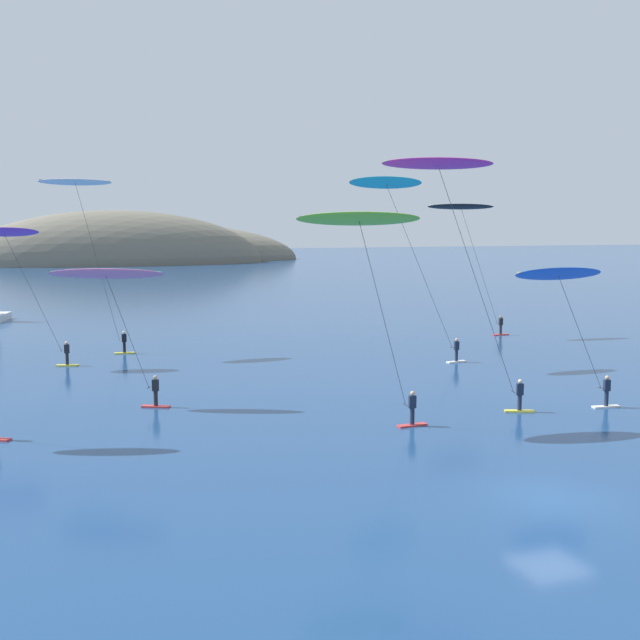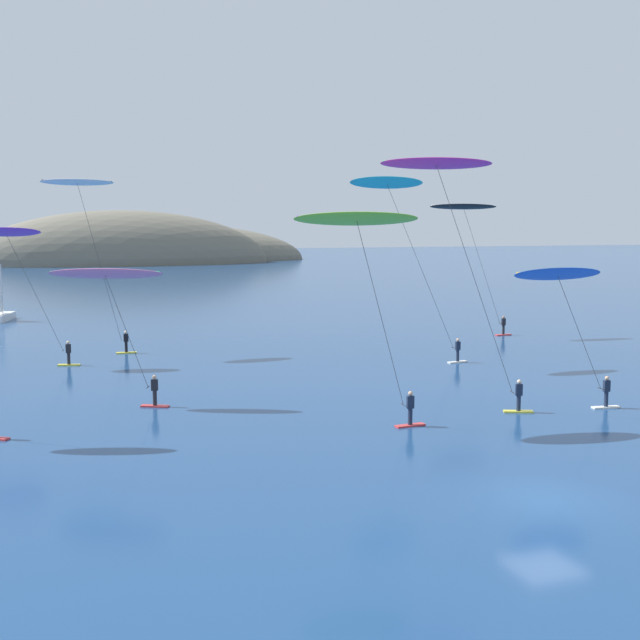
{
  "view_description": "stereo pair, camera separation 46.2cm",
  "coord_description": "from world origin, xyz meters",
  "px_view_note": "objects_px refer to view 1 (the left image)",
  "views": [
    {
      "loc": [
        -16.97,
        -22.93,
        9.58
      ],
      "look_at": [
        -0.48,
        22.56,
        3.85
      ],
      "focal_mm": 45.0,
      "sensor_mm": 36.0,
      "label": 1
    },
    {
      "loc": [
        -16.54,
        -23.08,
        9.58
      ],
      "look_at": [
        -0.48,
        22.56,
        3.85
      ],
      "focal_mm": 45.0,
      "sensor_mm": 36.0,
      "label": 2
    }
  ],
  "objects_px": {
    "kitesurfer_black": "(465,217)",
    "kitesurfer_white": "(79,196)",
    "kitesurfer_blue": "(562,283)",
    "kitesurfer_cyan": "(392,198)",
    "kitesurfer_lime": "(363,231)",
    "kitesurfer_purple": "(10,243)",
    "kitesurfer_pink": "(110,284)",
    "kitesurfer_magenta": "(445,183)"
  },
  "relations": [
    {
      "from": "kitesurfer_cyan",
      "to": "kitesurfer_black",
      "type": "height_order",
      "value": "kitesurfer_cyan"
    },
    {
      "from": "kitesurfer_white",
      "to": "kitesurfer_pink",
      "type": "height_order",
      "value": "kitesurfer_white"
    },
    {
      "from": "kitesurfer_purple",
      "to": "kitesurfer_lime",
      "type": "distance_m",
      "value": 28.08
    },
    {
      "from": "kitesurfer_cyan",
      "to": "kitesurfer_blue",
      "type": "relative_size",
      "value": 1.7
    },
    {
      "from": "kitesurfer_black",
      "to": "kitesurfer_magenta",
      "type": "xyz_separation_m",
      "value": [
        -15.5,
        -24.77,
        1.4
      ]
    },
    {
      "from": "kitesurfer_cyan",
      "to": "kitesurfer_magenta",
      "type": "height_order",
      "value": "kitesurfer_magenta"
    },
    {
      "from": "kitesurfer_lime",
      "to": "kitesurfer_white",
      "type": "bearing_deg",
      "value": 112.2
    },
    {
      "from": "kitesurfer_lime",
      "to": "kitesurfer_purple",
      "type": "bearing_deg",
      "value": 123.91
    },
    {
      "from": "kitesurfer_pink",
      "to": "kitesurfer_cyan",
      "type": "bearing_deg",
      "value": 17.51
    },
    {
      "from": "kitesurfer_lime",
      "to": "kitesurfer_magenta",
      "type": "height_order",
      "value": "kitesurfer_magenta"
    },
    {
      "from": "kitesurfer_white",
      "to": "kitesurfer_blue",
      "type": "distance_m",
      "value": 34.88
    },
    {
      "from": "kitesurfer_white",
      "to": "kitesurfer_purple",
      "type": "bearing_deg",
      "value": -144.88
    },
    {
      "from": "kitesurfer_blue",
      "to": "kitesurfer_black",
      "type": "bearing_deg",
      "value": 70.21
    },
    {
      "from": "kitesurfer_cyan",
      "to": "kitesurfer_black",
      "type": "relative_size",
      "value": 1.12
    },
    {
      "from": "kitesurfer_purple",
      "to": "kitesurfer_lime",
      "type": "height_order",
      "value": "kitesurfer_lime"
    },
    {
      "from": "kitesurfer_white",
      "to": "kitesurfer_magenta",
      "type": "xyz_separation_m",
      "value": [
        15.95,
        -25.1,
        -0.02
      ]
    },
    {
      "from": "kitesurfer_lime",
      "to": "kitesurfer_blue",
      "type": "distance_m",
      "value": 11.44
    },
    {
      "from": "kitesurfer_cyan",
      "to": "kitesurfer_lime",
      "type": "bearing_deg",
      "value": -119.62
    },
    {
      "from": "kitesurfer_magenta",
      "to": "kitesurfer_blue",
      "type": "distance_m",
      "value": 8.0
    },
    {
      "from": "kitesurfer_purple",
      "to": "kitesurfer_lime",
      "type": "bearing_deg",
      "value": -56.09
    },
    {
      "from": "kitesurfer_lime",
      "to": "kitesurfer_pink",
      "type": "relative_size",
      "value": 1.38
    },
    {
      "from": "kitesurfer_white",
      "to": "kitesurfer_lime",
      "type": "distance_m",
      "value": 28.89
    },
    {
      "from": "kitesurfer_black",
      "to": "kitesurfer_white",
      "type": "bearing_deg",
      "value": 179.4
    },
    {
      "from": "kitesurfer_cyan",
      "to": "kitesurfer_white",
      "type": "bearing_deg",
      "value": 148.36
    },
    {
      "from": "kitesurfer_purple",
      "to": "kitesurfer_cyan",
      "type": "bearing_deg",
      "value": -19.49
    },
    {
      "from": "kitesurfer_black",
      "to": "kitesurfer_white",
      "type": "height_order",
      "value": "kitesurfer_white"
    },
    {
      "from": "kitesurfer_purple",
      "to": "kitesurfer_white",
      "type": "height_order",
      "value": "kitesurfer_white"
    },
    {
      "from": "kitesurfer_pink",
      "to": "kitesurfer_blue",
      "type": "distance_m",
      "value": 23.38
    },
    {
      "from": "kitesurfer_purple",
      "to": "kitesurfer_blue",
      "type": "relative_size",
      "value": 1.26
    },
    {
      "from": "kitesurfer_pink",
      "to": "kitesurfer_black",
      "type": "bearing_deg",
      "value": 29.39
    },
    {
      "from": "kitesurfer_black",
      "to": "kitesurfer_blue",
      "type": "height_order",
      "value": "kitesurfer_black"
    },
    {
      "from": "kitesurfer_black",
      "to": "kitesurfer_lime",
      "type": "xyz_separation_m",
      "value": [
        -20.58,
        -26.33,
        -0.94
      ]
    },
    {
      "from": "kitesurfer_purple",
      "to": "kitesurfer_pink",
      "type": "bearing_deg",
      "value": -70.63
    },
    {
      "from": "kitesurfer_black",
      "to": "kitesurfer_cyan",
      "type": "bearing_deg",
      "value": -136.5
    },
    {
      "from": "kitesurfer_magenta",
      "to": "kitesurfer_white",
      "type": "bearing_deg",
      "value": 122.44
    },
    {
      "from": "kitesurfer_white",
      "to": "kitesurfer_pink",
      "type": "bearing_deg",
      "value": -88.98
    },
    {
      "from": "kitesurfer_white",
      "to": "kitesurfer_black",
      "type": "bearing_deg",
      "value": -0.6
    },
    {
      "from": "kitesurfer_pink",
      "to": "kitesurfer_magenta",
      "type": "height_order",
      "value": "kitesurfer_magenta"
    },
    {
      "from": "kitesurfer_cyan",
      "to": "kitesurfer_blue",
      "type": "height_order",
      "value": "kitesurfer_cyan"
    },
    {
      "from": "kitesurfer_cyan",
      "to": "kitesurfer_lime",
      "type": "distance_m",
      "value": 17.12
    },
    {
      "from": "kitesurfer_pink",
      "to": "kitesurfer_magenta",
      "type": "bearing_deg",
      "value": -24.84
    },
    {
      "from": "kitesurfer_black",
      "to": "kitesurfer_lime",
      "type": "relative_size",
      "value": 1.12
    }
  ]
}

